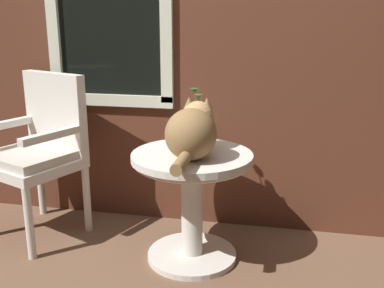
% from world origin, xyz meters
% --- Properties ---
extents(ground_plane, '(6.00, 6.00, 0.00)m').
position_xyz_m(ground_plane, '(0.00, 0.00, 0.00)').
color(ground_plane, brown).
extents(back_wall, '(4.00, 0.07, 2.60)m').
position_xyz_m(back_wall, '(-0.01, 0.67, 1.30)').
color(back_wall, '#562D1E').
rests_on(back_wall, ground_plane).
extents(wicker_side_table, '(0.62, 0.62, 0.59)m').
position_xyz_m(wicker_side_table, '(0.24, 0.19, 0.41)').
color(wicker_side_table, silver).
rests_on(wicker_side_table, ground_plane).
extents(wicker_chair, '(0.62, 0.60, 0.95)m').
position_xyz_m(wicker_chair, '(-0.70, 0.35, 0.53)').
color(wicker_chair, silver).
rests_on(wicker_chair, ground_plane).
extents(cat, '(0.25, 0.59, 0.28)m').
position_xyz_m(cat, '(0.25, 0.13, 0.72)').
color(cat, olive).
rests_on(cat, wicker_side_table).
extents(pewter_vase_with_ivy, '(0.12, 0.12, 0.31)m').
position_xyz_m(pewter_vase_with_ivy, '(0.24, 0.34, 0.68)').
color(pewter_vase_with_ivy, gray).
rests_on(pewter_vase_with_ivy, wicker_side_table).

